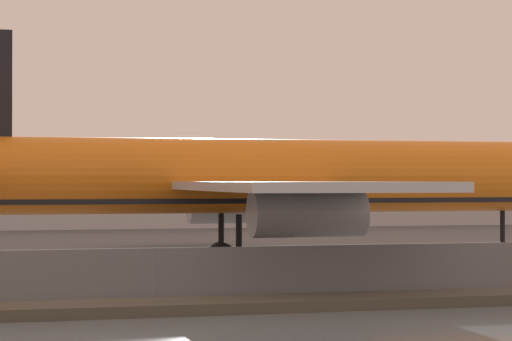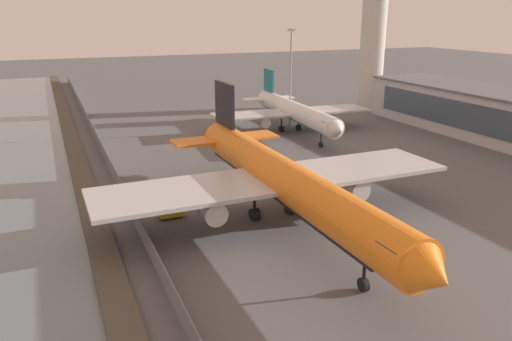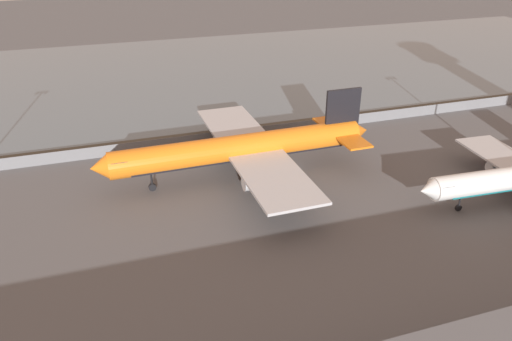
{
  "view_description": "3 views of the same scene",
  "coord_description": "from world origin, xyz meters",
  "px_view_note": "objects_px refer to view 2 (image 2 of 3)",
  "views": [
    {
      "loc": [
        -6.65,
        -62.83,
        5.65
      ],
      "look_at": [
        9.18,
        1.55,
        6.33
      ],
      "focal_mm": 70.0,
      "sensor_mm": 36.0,
      "label": 1
    },
    {
      "loc": [
        60.98,
        -24.2,
        24.91
      ],
      "look_at": [
        -0.75,
        1.84,
        3.72
      ],
      "focal_mm": 35.0,
      "sensor_mm": 36.0,
      "label": 2
    },
    {
      "loc": [
        33.62,
        80.69,
        43.85
      ],
      "look_at": [
        8.7,
        4.86,
        2.95
      ],
      "focal_mm": 35.0,
      "sensor_mm": 36.0,
      "label": 3
    }
  ],
  "objects_px": {
    "control_tower": "(375,10)",
    "apron_light_mast_apron_west": "(291,74)",
    "cargo_jet_orange": "(282,179)",
    "passenger_jet_white_teal": "(294,112)",
    "ops_van": "(225,125)",
    "baggage_tug": "(171,211)"
  },
  "relations": [
    {
      "from": "ops_van",
      "to": "control_tower",
      "type": "bearing_deg",
      "value": 106.4
    },
    {
      "from": "baggage_tug",
      "to": "ops_van",
      "type": "distance_m",
      "value": 48.93
    },
    {
      "from": "control_tower",
      "to": "apron_light_mast_apron_west",
      "type": "xyz_separation_m",
      "value": [
        18.21,
        -33.88,
        -13.42
      ]
    },
    {
      "from": "cargo_jet_orange",
      "to": "apron_light_mast_apron_west",
      "type": "distance_m",
      "value": 52.83
    },
    {
      "from": "control_tower",
      "to": "apron_light_mast_apron_west",
      "type": "bearing_deg",
      "value": -61.74
    },
    {
      "from": "cargo_jet_orange",
      "to": "passenger_jet_white_teal",
      "type": "xyz_separation_m",
      "value": [
        -43.42,
        23.77,
        -1.09
      ]
    },
    {
      "from": "ops_van",
      "to": "passenger_jet_white_teal",
      "type": "bearing_deg",
      "value": 61.27
    },
    {
      "from": "baggage_tug",
      "to": "control_tower",
      "type": "height_order",
      "value": "control_tower"
    },
    {
      "from": "baggage_tug",
      "to": "apron_light_mast_apron_west",
      "type": "distance_m",
      "value": 54.67
    },
    {
      "from": "cargo_jet_orange",
      "to": "baggage_tug",
      "type": "xyz_separation_m",
      "value": [
        -7.29,
        -12.09,
        -4.95
      ]
    },
    {
      "from": "passenger_jet_white_teal",
      "to": "ops_van",
      "type": "relative_size",
      "value": 7.36
    },
    {
      "from": "ops_van",
      "to": "apron_light_mast_apron_west",
      "type": "distance_m",
      "value": 18.05
    },
    {
      "from": "cargo_jet_orange",
      "to": "control_tower",
      "type": "relative_size",
      "value": 1.19
    },
    {
      "from": "cargo_jet_orange",
      "to": "ops_van",
      "type": "height_order",
      "value": "cargo_jet_orange"
    },
    {
      "from": "passenger_jet_white_teal",
      "to": "ops_van",
      "type": "distance_m",
      "value": 15.42
    },
    {
      "from": "ops_van",
      "to": "control_tower",
      "type": "distance_m",
      "value": 55.29
    },
    {
      "from": "ops_van",
      "to": "baggage_tug",
      "type": "bearing_deg",
      "value": -27.59
    },
    {
      "from": "baggage_tug",
      "to": "ops_van",
      "type": "xyz_separation_m",
      "value": [
        -43.36,
        22.66,
        0.47
      ]
    },
    {
      "from": "passenger_jet_white_teal",
      "to": "baggage_tug",
      "type": "relative_size",
      "value": 12.73
    },
    {
      "from": "cargo_jet_orange",
      "to": "apron_light_mast_apron_west",
      "type": "relative_size",
      "value": 2.42
    },
    {
      "from": "cargo_jet_orange",
      "to": "apron_light_mast_apron_west",
      "type": "height_order",
      "value": "apron_light_mast_apron_west"
    },
    {
      "from": "ops_van",
      "to": "apron_light_mast_apron_west",
      "type": "xyz_separation_m",
      "value": [
        4.2,
        13.75,
        10.92
      ]
    }
  ]
}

